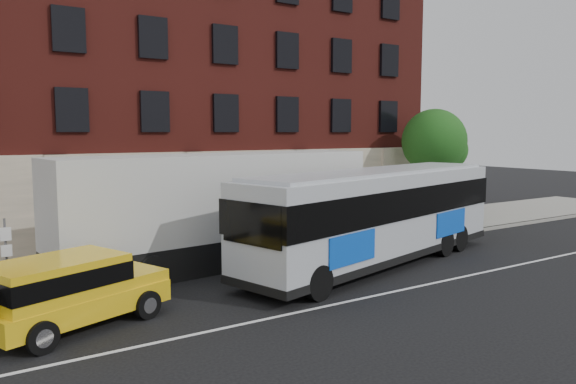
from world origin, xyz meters
TOP-DOWN VIEW (x-y plane):
  - ground at (0.00, 0.00)m, footprint 120.00×120.00m
  - sidewalk at (0.00, 9.00)m, footprint 60.00×6.00m
  - kerb at (0.00, 6.00)m, footprint 60.00×0.25m
  - lane_line at (0.00, 0.50)m, footprint 60.00×0.12m
  - building at (-0.01, 16.92)m, footprint 30.00×12.10m
  - sign_pole at (-8.50, 6.15)m, footprint 0.30×0.20m
  - street_tree at (13.54, 9.48)m, footprint 3.60×3.60m
  - city_bus at (3.90, 3.55)m, footprint 13.56×6.04m
  - yellow_suv at (-7.49, 2.62)m, footprint 5.05×3.41m
  - shipping_container at (-1.05, 6.80)m, footprint 12.90×3.87m

SIDE VIEW (x-z plane):
  - ground at x=0.00m, z-range 0.00..0.00m
  - lane_line at x=0.00m, z-range 0.00..0.01m
  - sidewalk at x=0.00m, z-range 0.00..0.15m
  - kerb at x=0.00m, z-range 0.00..0.15m
  - yellow_suv at x=-7.49m, z-range 0.14..2.02m
  - sign_pole at x=-8.50m, z-range 0.20..2.70m
  - city_bus at x=3.90m, z-range 0.19..3.82m
  - shipping_container at x=-1.05m, z-range -0.02..4.21m
  - street_tree at x=13.54m, z-range 1.31..7.51m
  - building at x=-0.01m, z-range 0.08..15.08m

